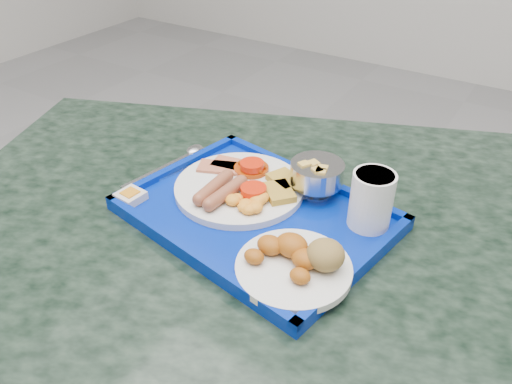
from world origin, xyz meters
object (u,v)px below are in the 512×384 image
at_px(table, 281,306).
at_px(juice_cup, 372,198).
at_px(bread_plate, 298,261).
at_px(tray, 256,215).
at_px(fruit_bowl, 317,174).
at_px(main_plate, 242,187).

distance_m(table, juice_cup, 0.29).
bearing_deg(bread_plate, tray, 145.45).
distance_m(fruit_bowl, juice_cup, 0.11).
height_order(fruit_bowl, juice_cup, juice_cup).
bearing_deg(tray, table, 14.52).
xyz_separation_m(table, tray, (-0.05, -0.01, 0.20)).
distance_m(table, tray, 0.21).
relative_size(main_plate, fruit_bowl, 2.48).
xyz_separation_m(table, juice_cup, (0.12, 0.06, 0.26)).
bearing_deg(tray, fruit_bowl, 59.13).
xyz_separation_m(tray, fruit_bowl, (0.06, 0.10, 0.05)).
bearing_deg(juice_cup, main_plate, -171.20).
height_order(table, juice_cup, juice_cup).
relative_size(table, juice_cup, 15.31).
height_order(bread_plate, juice_cup, juice_cup).
bearing_deg(tray, bread_plate, -34.55).
distance_m(table, main_plate, 0.24).
xyz_separation_m(bread_plate, fruit_bowl, (-0.06, 0.18, 0.02)).
bearing_deg(tray, main_plate, 145.46).
xyz_separation_m(table, main_plate, (-0.10, 0.02, 0.22)).
distance_m(tray, juice_cup, 0.19).
bearing_deg(table, main_plate, 166.87).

